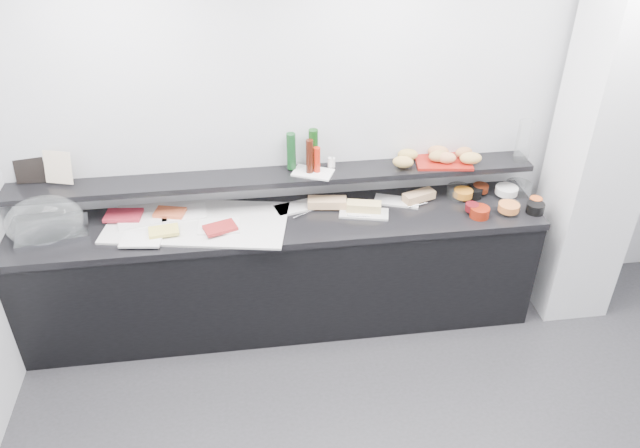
{
  "coord_description": "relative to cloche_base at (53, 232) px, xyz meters",
  "views": [
    {
      "loc": [
        -0.9,
        -1.87,
        3.21
      ],
      "look_at": [
        -0.45,
        1.45,
        1.0
      ],
      "focal_mm": 35.0,
      "sensor_mm": 36.0,
      "label": 1
    }
  ],
  "objects": [
    {
      "name": "back_wall",
      "position": [
        2.18,
        0.29,
        0.43
      ],
      "size": [
        5.0,
        0.02,
        2.7
      ],
      "primitive_type": "cube",
      "color": "silver",
      "rests_on": "ground"
    },
    {
      "name": "ceiling",
      "position": [
        2.18,
        -1.71,
        1.78
      ],
      "size": [
        5.0,
        5.0,
        0.0
      ],
      "primitive_type": "plane",
      "color": "white",
      "rests_on": "back_wall"
    },
    {
      "name": "column",
      "position": [
        3.68,
        -0.06,
        0.43
      ],
      "size": [
        0.5,
        0.5,
        2.7
      ],
      "primitive_type": "cube",
      "color": "white",
      "rests_on": "ground"
    },
    {
      "name": "buffet_cabinet",
      "position": [
        1.48,
        -0.01,
        -0.5
      ],
      "size": [
        3.6,
        0.6,
        0.85
      ],
      "primitive_type": "cube",
      "color": "black",
      "rests_on": "ground"
    },
    {
      "name": "counter_top",
      "position": [
        1.48,
        -0.01,
        -0.05
      ],
      "size": [
        3.62,
        0.62,
        0.05
      ],
      "primitive_type": "cube",
      "color": "black",
      "rests_on": "buffet_cabinet"
    },
    {
      "name": "wall_shelf",
      "position": [
        1.48,
        0.16,
        0.21
      ],
      "size": [
        3.6,
        0.25,
        0.04
      ],
      "primitive_type": "cube",
      "color": "black",
      "rests_on": "back_wall"
    },
    {
      "name": "cloche_base",
      "position": [
        0.0,
        0.0,
        0.0
      ],
      "size": [
        0.5,
        0.38,
        0.04
      ],
      "primitive_type": "cube",
      "rotation": [
        0.0,
        0.0,
        0.2
      ],
      "color": "silver",
      "rests_on": "counter_top"
    },
    {
      "name": "cloche_dome",
      "position": [
        -0.02,
        -0.03,
        0.11
      ],
      "size": [
        0.54,
        0.42,
        0.34
      ],
      "primitive_type": "ellipsoid",
      "rotation": [
        0.0,
        0.0,
        0.24
      ],
      "color": "white",
      "rests_on": "cloche_base"
    },
    {
      "name": "linen_runner",
      "position": [
        0.93,
        0.01,
        -0.01
      ],
      "size": [
        1.28,
        0.78,
        0.01
      ],
      "primitive_type": "cube",
      "rotation": [
        0.0,
        0.0,
        -0.19
      ],
      "color": "silver",
      "rests_on": "counter_top"
    },
    {
      "name": "platter_meat_a",
      "position": [
        0.56,
        0.09,
        0.0
      ],
      "size": [
        0.36,
        0.28,
        0.01
      ],
      "primitive_type": "cube",
      "rotation": [
        0.0,
        0.0,
        0.23
      ],
      "color": "white",
      "rests_on": "linen_runner"
    },
    {
      "name": "food_meat_a",
      "position": [
        0.44,
        0.11,
        0.02
      ],
      "size": [
        0.26,
        0.18,
        0.02
      ],
      "primitive_type": "cube",
      "rotation": [
        0.0,
        0.0,
        -0.12
      ],
      "color": "maroon",
      "rests_on": "platter_meat_a"
    },
    {
      "name": "platter_salmon",
      "position": [
        0.84,
        0.12,
        0.0
      ],
      "size": [
        0.31,
        0.22,
        0.01
      ],
      "primitive_type": "cube",
      "rotation": [
        0.0,
        0.0,
        0.08
      ],
      "color": "white",
      "rests_on": "linen_runner"
    },
    {
      "name": "food_salmon",
      "position": [
        0.75,
        0.11,
        0.02
      ],
      "size": [
        0.23,
        0.18,
        0.02
      ],
      "primitive_type": "cube",
      "rotation": [
        0.0,
        0.0,
        -0.26
      ],
      "color": "#D4522B",
      "rests_on": "platter_salmon"
    },
    {
      "name": "platter_cheese",
      "position": [
        0.59,
        -0.17,
        0.0
      ],
      "size": [
        0.28,
        0.21,
        0.01
      ],
      "primitive_type": "cube",
      "rotation": [
        0.0,
        0.0,
        -0.13
      ],
      "color": "white",
      "rests_on": "linen_runner"
    },
    {
      "name": "food_cheese",
      "position": [
        0.72,
        -0.12,
        0.02
      ],
      "size": [
        0.21,
        0.15,
        0.02
      ],
      "primitive_type": "cube",
      "rotation": [
        0.0,
        0.0,
        0.14
      ],
      "color": "#E6D359",
      "rests_on": "platter_cheese"
    },
    {
      "name": "platter_meat_b",
      "position": [
        1.08,
        -0.08,
        0.0
      ],
      "size": [
        0.28,
        0.19,
        0.01
      ],
      "primitive_type": "cube",
      "rotation": [
        0.0,
        0.0,
        -0.04
      ],
      "color": "white",
      "rests_on": "linen_runner"
    },
    {
      "name": "food_meat_b",
      "position": [
        1.09,
        -0.13,
        0.02
      ],
      "size": [
        0.24,
        0.19,
        0.02
      ],
      "primitive_type": "cube",
      "rotation": [
        0.0,
        0.0,
        0.33
      ],
      "color": "maroon",
      "rests_on": "platter_meat_b"
    },
    {
      "name": "sandwich_plate_left",
      "position": [
        1.64,
        0.12,
        -0.01
      ],
      "size": [
        0.37,
        0.23,
        0.01
      ],
      "primitive_type": "cube",
      "rotation": [
        0.0,
        0.0,
        0.26
      ],
      "color": "white",
      "rests_on": "counter_top"
    },
    {
      "name": "sandwich_food_left",
      "position": [
        1.83,
        0.09,
        0.02
      ],
      "size": [
        0.28,
        0.14,
        0.06
      ],
      "primitive_type": "cube",
      "rotation": [
        0.0,
        0.0,
        -0.14
      ],
      "color": "tan",
      "rests_on": "sandwich_plate_left"
    },
    {
      "name": "tongs_left",
      "position": [
        1.65,
        0.0,
        -0.0
      ],
      "size": [
        0.14,
        0.09,
        0.01
      ],
      "primitive_type": "cylinder",
      "rotation": [
        0.0,
        1.57,
        0.54
      ],
      "color": "#ACADB3",
      "rests_on": "sandwich_plate_left"
    },
    {
      "name": "sandwich_plate_mid",
      "position": [
        2.07,
        -0.03,
        -0.01
      ],
      "size": [
        0.36,
        0.22,
        0.01
      ],
      "primitive_type": "cube",
      "rotation": [
        0.0,
        0.0,
        -0.24
      ],
      "color": "silver",
      "rests_on": "counter_top"
    },
    {
      "name": "sandwich_food_mid",
      "position": [
        2.07,
        -0.0,
        0.02
      ],
      "size": [
        0.25,
        0.14,
        0.06
      ],
      "primitive_type": "cube",
      "rotation": [
        0.0,
        0.0,
        -0.24
      ],
      "color": "#E2C576",
      "rests_on": "sandwich_plate_mid"
    },
    {
      "name": "tongs_mid",
      "position": [
        2.02,
        -0.07,
        -0.0
      ],
      "size": [
        0.16,
        0.04,
        0.01
      ],
      "primitive_type": "cylinder",
      "rotation": [
        0.0,
        1.57,
        -0.21
      ],
      "color": "#B0B3B7",
      "rests_on": "sandwich_plate_mid"
    },
    {
      "name": "sandwich_plate_right",
      "position": [
        2.33,
        0.1,
        -0.01
      ],
      "size": [
        0.34,
        0.24,
        0.01
      ],
      "primitive_type": "cube",
      "rotation": [
        0.0,
        0.0,
        -0.36
      ],
      "color": "white",
      "rests_on": "counter_top"
    },
    {
      "name": "sandwich_food_right",
      "position": [
        2.49,
        0.08,
        0.02
      ],
      "size": [
        0.25,
        0.16,
        0.06
      ],
      "primitive_type": "cube",
      "rotation": [
        0.0,
        0.0,
        0.35
      ],
      "color": "tan",
      "rests_on": "sandwich_plate_right"
    },
    {
      "name": "tongs_right",
      "position": [
        2.45,
        0.01,
        -0.0
      ],
      "size": [
        0.16,
        0.05,
        0.01
      ],
      "primitive_type": "cylinder",
      "rotation": [
        0.0,
        1.57,
        0.25
      ],
      "color": "silver",
      "rests_on": "sandwich_plate_right"
    },
    {
      "name": "bowl_glass_fruit",
      "position": [
        2.79,
        0.12,
        0.02
      ],
      "size": [
        0.18,
        0.18,
        0.07
      ],
      "primitive_type": "cylinder",
      "rotation": [
        0.0,
        0.0,
        0.0
      ],
      "color": "white",
      "rests_on": "counter_top"
    },
    {
      "name": "fill_glass_fruit",
      "position": [
        2.81,
        0.08,
        0.03
      ],
      "size": [
        0.15,
        0.15,
        0.05
      ],
      "primitive_type": "cylinder",
      "rotation": [
        0.0,
        0.0,
        0.14
      ],
      "color": "orange",
      "rests_on": "bowl_glass_fruit"
    },
    {
      "name": "bowl_black_jam",
      "position": [
        2.89,
        0.1,
        0.02
      ],
      "size": [
        0.14,
        0.14,
        0.07
      ],
      "primitive_type": "cylinder",
      "rotation": [
        0.0,
        0.0,
        -0.14
      ],
      "color": "black",
      "rests_on": "counter_top"
    },
    {
      "name": "fill_black_jam",
      "position": [
        2.96,
        0.13,
        0.03
      ],
      "size": [
        0.14,
        0.14,
        0.05
      ],
      "primitive_type": "cylinder",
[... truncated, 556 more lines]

